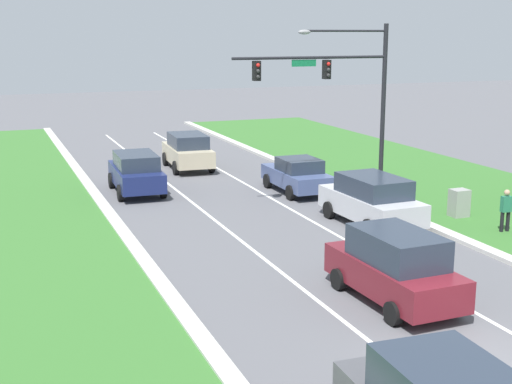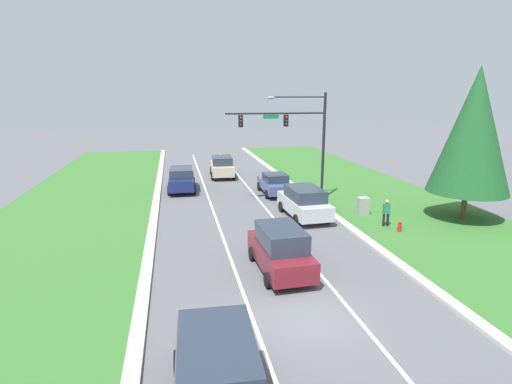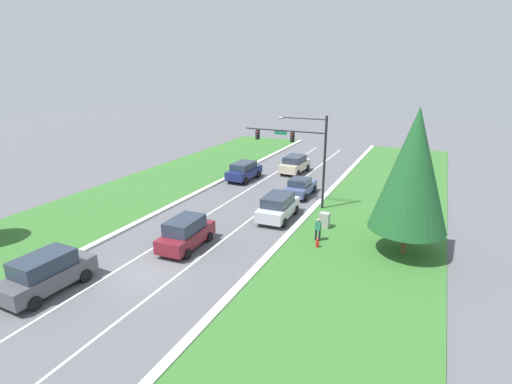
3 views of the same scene
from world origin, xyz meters
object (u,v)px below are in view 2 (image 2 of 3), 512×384
(silver_suv, at_px, (304,202))
(champagne_suv, at_px, (222,166))
(utility_cabinet, at_px, (363,206))
(fire_hydrant, at_px, (400,227))
(slate_blue_sedan, at_px, (275,184))
(graphite_suv, at_px, (217,376))
(navy_suv, at_px, (182,179))
(burgundy_suv, at_px, (280,249))
(conifer_near_right_tree, at_px, (474,130))
(traffic_signal_mast, at_px, (297,131))
(pedestrian, at_px, (386,212))

(silver_suv, bearing_deg, champagne_suv, 102.04)
(utility_cabinet, xyz_separation_m, fire_hydrant, (0.51, -3.55, -0.26))
(slate_blue_sedan, relative_size, graphite_suv, 0.89)
(navy_suv, xyz_separation_m, champagne_suv, (3.91, 4.98, 0.02))
(slate_blue_sedan, height_order, graphite_suv, graphite_suv)
(burgundy_suv, distance_m, graphite_suv, 8.41)
(silver_suv, relative_size, utility_cabinet, 4.12)
(champagne_suv, relative_size, graphite_suv, 0.95)
(fire_hydrant, bearing_deg, utility_cabinet, 98.19)
(champagne_suv, xyz_separation_m, conifer_near_right_tree, (13.12, -16.42, 4.52))
(traffic_signal_mast, height_order, conifer_near_right_tree, conifer_near_right_tree)
(utility_cabinet, distance_m, fire_hydrant, 3.59)
(pedestrian, xyz_separation_m, conifer_near_right_tree, (5.52, 0.41, 4.61))
(fire_hydrant, bearing_deg, champagne_suv, 113.81)
(slate_blue_sedan, relative_size, champagne_suv, 0.94)
(traffic_signal_mast, bearing_deg, burgundy_suv, -110.34)
(burgundy_suv, relative_size, navy_suv, 0.97)
(graphite_suv, distance_m, conifer_near_right_tree, 21.43)
(navy_suv, height_order, pedestrian, navy_suv)
(burgundy_suv, height_order, conifer_near_right_tree, conifer_near_right_tree)
(silver_suv, relative_size, conifer_near_right_tree, 0.53)
(slate_blue_sedan, xyz_separation_m, utility_cabinet, (4.16, -6.75, -0.24))
(burgundy_suv, xyz_separation_m, navy_suv, (-3.87, 16.40, -0.03))
(navy_suv, relative_size, graphite_suv, 0.96)
(graphite_suv, bearing_deg, conifer_near_right_tree, 39.08)
(utility_cabinet, relative_size, pedestrian, 0.71)
(traffic_signal_mast, distance_m, conifer_near_right_tree, 10.93)
(burgundy_suv, height_order, fire_hydrant, burgundy_suv)
(navy_suv, distance_m, conifer_near_right_tree, 21.01)
(navy_suv, bearing_deg, silver_suv, -48.21)
(traffic_signal_mast, bearing_deg, utility_cabinet, -50.51)
(champagne_suv, distance_m, graphite_suv, 29.21)
(traffic_signal_mast, distance_m, graphite_suv, 20.61)
(graphite_suv, bearing_deg, fire_hydrant, 46.13)
(burgundy_suv, xyz_separation_m, conifer_near_right_tree, (13.16, 4.96, 4.51))
(conifer_near_right_tree, bearing_deg, graphite_suv, -143.18)
(graphite_suv, height_order, conifer_near_right_tree, conifer_near_right_tree)
(traffic_signal_mast, height_order, burgundy_suv, traffic_signal_mast)
(slate_blue_sedan, bearing_deg, traffic_signal_mast, -72.71)
(slate_blue_sedan, relative_size, pedestrian, 2.65)
(slate_blue_sedan, height_order, utility_cabinet, slate_blue_sedan)
(graphite_suv, xyz_separation_m, fire_hydrant, (11.54, 11.10, -0.74))
(graphite_suv, height_order, fire_hydrant, graphite_suv)
(utility_cabinet, relative_size, conifer_near_right_tree, 0.13)
(silver_suv, bearing_deg, graphite_suv, -117.72)
(slate_blue_sedan, bearing_deg, pedestrian, -64.55)
(pedestrian, height_order, fire_hydrant, pedestrian)
(champagne_suv, xyz_separation_m, graphite_suv, (-3.65, -28.98, 0.06))
(champagne_suv, xyz_separation_m, utility_cabinet, (7.38, -14.33, -0.43))
(silver_suv, relative_size, fire_hydrant, 7.07)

